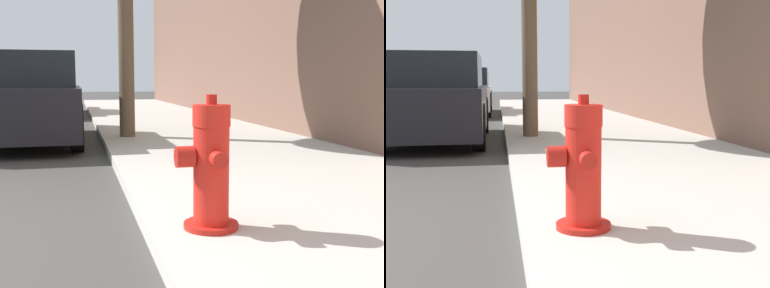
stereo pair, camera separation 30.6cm
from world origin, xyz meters
The scene contains 4 objects.
sidewalk_slab centered at (3.30, 0.00, 0.06)m, with size 3.32×40.00×0.12m.
fire_hydrant centered at (2.03, -0.07, 0.51)m, with size 0.41×0.42×0.86m.
parked_car_near centered at (0.42, 5.48, 0.72)m, with size 1.81×3.92×1.49m.
parked_car_mid centered at (0.44, 12.12, 0.68)m, with size 1.79×4.46×1.40m.
Camera 2 is at (1.50, -3.02, 1.07)m, focal length 45.00 mm.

